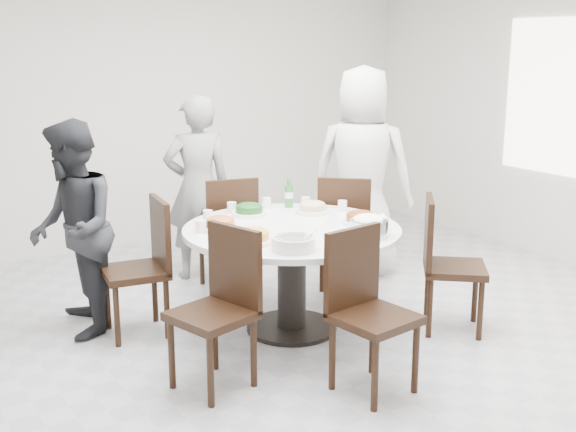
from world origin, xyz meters
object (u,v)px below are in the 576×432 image
chair_n (226,233)px  chair_nw (135,269)px  rice_bowl (369,228)px  chair_s (375,314)px  diner_left (73,230)px  chair_ne (345,231)px  chair_sw (212,311)px  diner_right (362,171)px  chair_se (455,265)px  beverage_bottle (289,193)px  soup_bowl (293,243)px  dining_table (292,279)px  diner_middle (198,188)px

chair_n → chair_nw: bearing=38.9°
rice_bowl → chair_s: bearing=-124.6°
chair_nw → diner_left: diner_left is taller
chair_ne → chair_sw: size_ratio=1.00×
diner_right → chair_se: bearing=126.1°
chair_ne → chair_sw: same height
chair_sw → chair_se: bearing=71.0°
chair_n → diner_right: (1.21, -0.21, 0.43)m
diner_left → beverage_bottle: (1.60, -0.21, 0.11)m
soup_bowl → beverage_bottle: bearing=59.5°
chair_ne → chair_n: bearing=10.8°
diner_right → soup_bowl: size_ratio=6.63×
chair_s → beverage_bottle: 1.66m
dining_table → diner_middle: 1.49m
chair_nw → diner_left: (-0.34, 0.24, 0.27)m
chair_se → soup_bowl: size_ratio=3.50×
chair_se → beverage_bottle: size_ratio=4.27×
chair_sw → diner_right: size_ratio=0.53×
dining_table → soup_bowl: 0.69m
dining_table → beverage_bottle: 0.79m
chair_se → diner_middle: (-1.01, 2.03, 0.31)m
dining_table → diner_left: size_ratio=1.00×
soup_bowl → chair_sw: bearing=-177.3°
diner_left → soup_bowl: diner_left is taller
chair_ne → chair_sw: (-1.73, -1.07, 0.00)m
chair_ne → chair_n: size_ratio=1.00×
diner_right → diner_middle: bearing=20.9°
chair_s → chair_sw: bearing=137.2°
diner_left → chair_ne: bearing=97.0°
diner_right → beverage_bottle: (-0.92, -0.28, -0.04)m
chair_ne → chair_nw: 1.83m
diner_left → rice_bowl: size_ratio=5.90×
chair_sw → dining_table: bearing=104.0°
chair_nw → chair_sw: bearing=13.1°
diner_right → diner_left: diner_right is taller
chair_nw → chair_s: bearing=37.1°
chair_nw → chair_sw: (0.09, -1.01, 0.00)m
dining_table → chair_s: 1.04m
rice_bowl → diner_left: bearing=143.1°
rice_bowl → beverage_bottle: bearing=90.1°
dining_table → chair_se: (0.97, -0.59, 0.10)m
dining_table → chair_n: (0.02, 1.03, 0.10)m
diner_middle → soup_bowl: bearing=94.9°
diner_middle → diner_right: bearing=166.4°
beverage_bottle → chair_s: bearing=-104.1°
chair_sw → rice_bowl: bearing=76.1°
chair_ne → chair_se: bearing=134.1°
diner_right → chair_n: bearing=36.7°
chair_nw → chair_se: 2.22m
chair_s → diner_middle: size_ratio=0.61×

